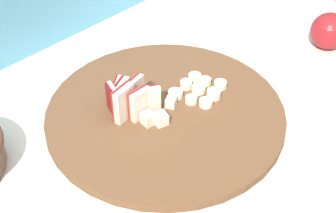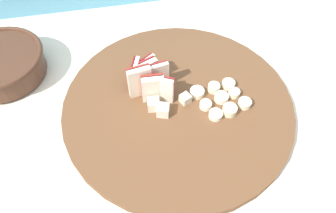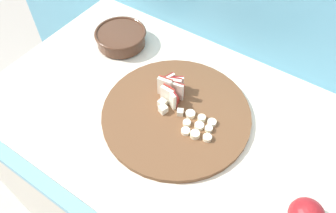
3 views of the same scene
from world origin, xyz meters
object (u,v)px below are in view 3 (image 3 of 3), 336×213
at_px(apple_dice_pile, 169,105).
at_px(ceramic_bowl, 121,37).
at_px(cutting_board, 176,114).
at_px(apple_wedge_fan, 171,89).
at_px(banana_slice_rows, 198,126).

relative_size(apple_dice_pile, ceramic_bowl, 0.48).
bearing_deg(ceramic_bowl, apple_dice_pile, -26.66).
xyz_separation_m(cutting_board, apple_wedge_fan, (-0.05, 0.04, 0.04)).
distance_m(cutting_board, apple_wedge_fan, 0.07).
height_order(cutting_board, banana_slice_rows, banana_slice_rows).
height_order(banana_slice_rows, ceramic_bowl, ceramic_bowl).
relative_size(cutting_board, banana_slice_rows, 4.08).
bearing_deg(cutting_board, apple_wedge_fan, 137.87).
bearing_deg(banana_slice_rows, apple_wedge_fan, 156.61).
bearing_deg(ceramic_bowl, apple_wedge_fan, -21.58).
relative_size(cutting_board, apple_wedge_fan, 4.79).
bearing_deg(ceramic_bowl, cutting_board, -25.14).
height_order(apple_dice_pile, banana_slice_rows, apple_dice_pile).
bearing_deg(banana_slice_rows, cutting_board, 171.47).
bearing_deg(banana_slice_rows, ceramic_bowl, 157.85).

